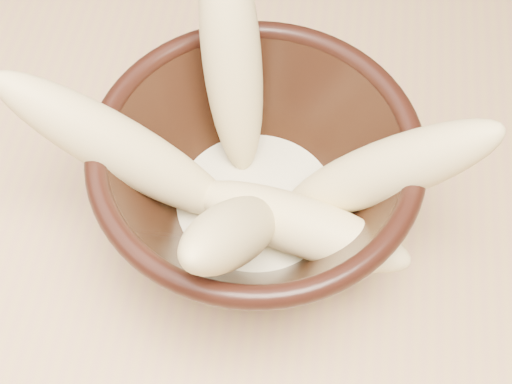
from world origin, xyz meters
TOP-DOWN VIEW (x-y plane):
  - table at (0.00, 0.00)m, footprint 1.20×0.80m
  - bowl at (-0.15, 0.03)m, footprint 0.21×0.21m
  - milk_puddle at (-0.15, 0.03)m, footprint 0.12×0.12m
  - banana_upright at (-0.17, 0.09)m, footprint 0.07×0.11m
  - banana_left at (-0.23, 0.02)m, footprint 0.16×0.04m
  - banana_right at (-0.07, 0.03)m, footprint 0.14×0.04m
  - banana_across at (-0.12, -0.00)m, footprint 0.16×0.08m
  - banana_front at (-0.15, -0.03)m, footprint 0.07×0.14m

SIDE VIEW (x-z plane):
  - table at x=0.00m, z-range 0.30..1.05m
  - milk_puddle at x=-0.15m, z-range 0.78..0.80m
  - bowl at x=-0.15m, z-range 0.76..0.87m
  - banana_across at x=-0.12m, z-range 0.79..0.84m
  - banana_right at x=-0.07m, z-range 0.78..0.92m
  - banana_front at x=-0.15m, z-range 0.78..0.92m
  - banana_left at x=-0.23m, z-range 0.78..0.93m
  - banana_upright at x=-0.17m, z-range 0.78..0.96m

